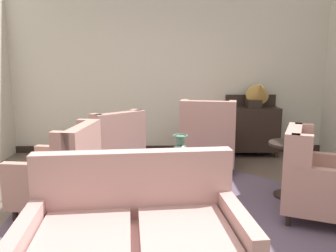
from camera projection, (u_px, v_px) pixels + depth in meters
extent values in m
plane|color=brown|center=(174.00, 226.00, 3.51)|extent=(8.39, 8.39, 0.00)
cube|color=beige|center=(169.00, 66.00, 6.17)|extent=(5.84, 0.08, 3.13)
cube|color=black|center=(169.00, 149.00, 6.39)|extent=(5.68, 0.03, 0.12)
cylinder|color=#5B4C60|center=(173.00, 213.00, 3.80)|extent=(3.54, 3.54, 0.01)
cylinder|color=black|center=(179.00, 167.00, 3.96)|extent=(0.84, 0.84, 0.04)
cylinder|color=black|center=(178.00, 185.00, 4.00)|extent=(0.10, 0.10, 0.39)
cube|color=black|center=(197.00, 202.00, 4.02)|extent=(0.28, 0.09, 0.07)
cube|color=black|center=(170.00, 195.00, 4.23)|extent=(0.17, 0.28, 0.07)
cube|color=black|center=(170.00, 209.00, 3.84)|extent=(0.19, 0.27, 0.07)
cylinder|color=#4C7A66|center=(180.00, 166.00, 3.92)|extent=(0.11, 0.11, 0.02)
ellipsoid|color=#4C7A66|center=(180.00, 154.00, 3.89)|extent=(0.20, 0.20, 0.24)
cylinder|color=#4C7A66|center=(180.00, 140.00, 3.86)|extent=(0.10, 0.10, 0.09)
torus|color=#4C7A66|center=(180.00, 136.00, 3.85)|extent=(0.17, 0.17, 0.02)
cube|color=tan|center=(134.00, 184.00, 2.75)|extent=(1.57, 0.29, 0.54)
cube|color=tan|center=(84.00, 239.00, 2.34)|extent=(0.69, 0.77, 0.10)
cube|color=tan|center=(185.00, 233.00, 2.41)|extent=(0.69, 0.77, 0.10)
cube|color=tan|center=(24.00, 236.00, 2.28)|extent=(0.19, 0.82, 0.20)
cube|color=tan|center=(239.00, 224.00, 2.43)|extent=(0.19, 0.82, 0.20)
cylinder|color=black|center=(216.00, 250.00, 2.93)|extent=(0.06, 0.06, 0.14)
cube|color=tan|center=(109.00, 156.00, 5.01)|extent=(1.09, 1.10, 0.30)
cube|color=tan|center=(121.00, 132.00, 4.68)|extent=(0.66, 0.58, 0.53)
cube|color=tan|center=(136.00, 124.00, 4.94)|extent=(0.20, 0.22, 0.40)
cube|color=tan|center=(96.00, 129.00, 4.53)|extent=(0.20, 0.22, 0.40)
cube|color=tan|center=(125.00, 136.00, 5.20)|extent=(0.54, 0.62, 0.19)
cube|color=tan|center=(86.00, 143.00, 4.80)|extent=(0.54, 0.62, 0.19)
cylinder|color=black|center=(114.00, 163.00, 5.48)|extent=(0.06, 0.06, 0.14)
cylinder|color=black|center=(80.00, 170.00, 5.11)|extent=(0.06, 0.06, 0.14)
cylinder|color=black|center=(138.00, 173.00, 4.99)|extent=(0.06, 0.06, 0.14)
cylinder|color=black|center=(103.00, 181.00, 4.62)|extent=(0.06, 0.06, 0.14)
cube|color=tan|center=(329.00, 194.00, 3.57)|extent=(1.11, 1.03, 0.31)
cube|color=tan|center=(293.00, 152.00, 3.64)|extent=(0.42, 0.73, 0.51)
cube|color=tan|center=(301.00, 154.00, 3.31)|extent=(0.22, 0.17, 0.39)
cube|color=tan|center=(303.00, 141.00, 3.88)|extent=(0.22, 0.17, 0.39)
cube|color=tan|center=(335.00, 163.00, 3.80)|extent=(0.77, 0.41, 0.20)
cylinder|color=black|center=(288.00, 220.00, 3.49)|extent=(0.06, 0.06, 0.14)
cylinder|color=black|center=(292.00, 199.00, 4.01)|extent=(0.06, 0.06, 0.14)
cube|color=tan|center=(209.00, 151.00, 5.38)|extent=(0.96, 1.04, 0.28)
cube|color=tan|center=(207.00, 125.00, 4.92)|extent=(0.80, 0.30, 0.68)
cube|color=tan|center=(232.00, 119.00, 4.93)|extent=(0.14, 0.22, 0.52)
cube|color=tan|center=(184.00, 117.00, 5.06)|extent=(0.14, 0.22, 0.52)
cube|color=tan|center=(232.00, 136.00, 5.32)|extent=(0.26, 0.81, 0.21)
cube|color=tan|center=(187.00, 134.00, 5.44)|extent=(0.26, 0.81, 0.21)
cylinder|color=black|center=(229.00, 158.00, 5.72)|extent=(0.06, 0.06, 0.14)
cylinder|color=black|center=(191.00, 157.00, 5.83)|extent=(0.06, 0.06, 0.14)
cylinder|color=black|center=(228.00, 172.00, 5.00)|extent=(0.06, 0.06, 0.14)
cylinder|color=black|center=(185.00, 170.00, 5.11)|extent=(0.06, 0.06, 0.14)
cube|color=tan|center=(57.00, 185.00, 3.85)|extent=(0.89, 0.92, 0.29)
cube|color=tan|center=(84.00, 150.00, 3.75)|extent=(0.24, 0.84, 0.54)
cube|color=tan|center=(87.00, 137.00, 4.10)|extent=(0.21, 0.12, 0.41)
cube|color=tan|center=(62.00, 152.00, 3.39)|extent=(0.21, 0.12, 0.41)
cube|color=tan|center=(64.00, 155.00, 4.17)|extent=(0.70, 0.18, 0.21)
cube|color=tan|center=(35.00, 174.00, 3.46)|extent=(0.70, 0.18, 0.21)
cylinder|color=black|center=(44.00, 192.00, 4.25)|extent=(0.06, 0.06, 0.14)
cylinder|color=black|center=(15.00, 215.00, 3.60)|extent=(0.06, 0.06, 0.14)
cylinder|color=black|center=(95.00, 194.00, 4.19)|extent=(0.06, 0.06, 0.14)
cylinder|color=black|center=(74.00, 218.00, 3.54)|extent=(0.06, 0.06, 0.14)
cylinder|color=black|center=(291.00, 144.00, 4.14)|extent=(0.52, 0.52, 0.03)
cylinder|color=black|center=(289.00, 171.00, 4.20)|extent=(0.07, 0.07, 0.66)
cylinder|color=black|center=(287.00, 195.00, 4.26)|extent=(0.34, 0.34, 0.04)
cube|color=black|center=(252.00, 129.00, 6.10)|extent=(0.90, 0.42, 0.76)
cube|color=black|center=(250.00, 100.00, 6.19)|extent=(0.90, 0.04, 0.20)
cube|color=black|center=(230.00, 155.00, 6.01)|extent=(0.06, 0.06, 0.10)
cube|color=black|center=(276.00, 155.00, 6.02)|extent=(0.06, 0.06, 0.10)
cube|color=black|center=(227.00, 150.00, 6.32)|extent=(0.06, 0.06, 0.10)
cube|color=black|center=(270.00, 150.00, 6.34)|extent=(0.06, 0.06, 0.10)
cube|color=black|center=(253.00, 103.00, 5.99)|extent=(0.24, 0.24, 0.14)
cone|color=#B28942|center=(259.00, 89.00, 5.87)|extent=(0.45, 0.56, 0.53)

